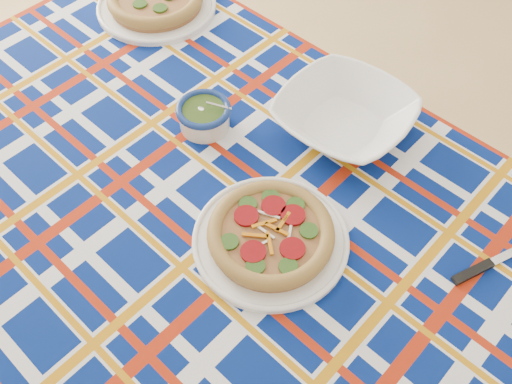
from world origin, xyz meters
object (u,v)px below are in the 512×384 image
Objects in this scene: dining_table at (213,217)px; pesto_bowl at (204,114)px; main_focaccia_plate at (271,234)px; serving_bowl at (344,116)px.

dining_table is 13.78× the size of pesto_bowl.
serving_bowl is at bearing 100.01° from main_focaccia_plate.
serving_bowl is (0.25, 0.20, -0.00)m from pesto_bowl.
dining_table is at bearing 176.18° from main_focaccia_plate.
main_focaccia_plate is at bearing 0.60° from dining_table.
serving_bowl reaches higher than dining_table.
pesto_bowl is at bearing 153.66° from main_focaccia_plate.
serving_bowl reaches higher than main_focaccia_plate.
main_focaccia_plate is 1.07× the size of serving_bowl.
main_focaccia_plate is 2.54× the size of pesto_bowl.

